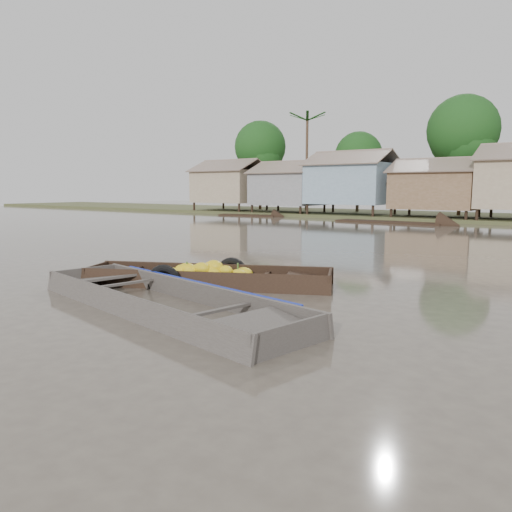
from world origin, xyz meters
The scene contains 3 objects.
ground centered at (0.00, 0.00, 0.00)m, with size 120.00×120.00×0.00m, color #4F463C.
banana_boat centered at (-1.26, 1.03, 0.18)m, with size 6.12×3.88×0.87m.
viewer_boat centered at (-0.25, -1.33, 0.05)m, with size 7.30×3.19×0.57m.
Camera 1 is at (6.81, -8.08, 2.38)m, focal length 35.00 mm.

